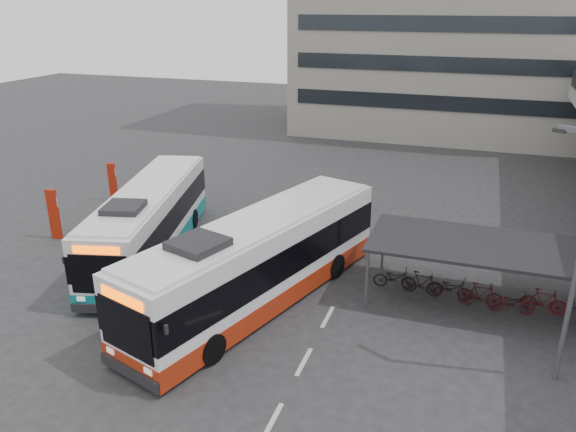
% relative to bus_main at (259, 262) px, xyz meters
% --- Properties ---
extents(ground, '(120.00, 120.00, 0.00)m').
position_rel_bus_main_xyz_m(ground, '(0.37, -0.26, -1.76)').
color(ground, '#28282B').
rests_on(ground, ground).
extents(bike_shelter, '(10.00, 4.00, 2.54)m').
position_rel_bus_main_xyz_m(bike_shelter, '(8.84, 2.74, -0.46)').
color(bike_shelter, '#595B60').
rests_on(bike_shelter, ground).
extents(road_markings, '(0.15, 7.60, 0.01)m').
position_rel_bus_main_xyz_m(road_markings, '(2.87, -3.26, -1.75)').
color(road_markings, beige).
rests_on(road_markings, ground).
extents(bus_main, '(6.48, 13.06, 3.79)m').
position_rel_bus_main_xyz_m(bus_main, '(0.00, 0.00, 0.00)').
color(bus_main, white).
rests_on(bus_main, ground).
extents(bus_teal, '(5.41, 12.12, 3.50)m').
position_rel_bus_main_xyz_m(bus_teal, '(-6.57, 2.66, -0.13)').
color(bus_teal, white).
rests_on(bus_teal, ground).
extents(pedestrian, '(0.48, 0.71, 1.92)m').
position_rel_bus_main_xyz_m(pedestrian, '(-6.79, 3.91, -0.80)').
color(pedestrian, black).
rests_on(pedestrian, ground).
extents(sign_totem_mid, '(0.56, 0.27, 2.59)m').
position_rel_bus_main_xyz_m(sign_totem_mid, '(-12.07, 2.60, -0.42)').
color(sign_totem_mid, '#A41E0A').
rests_on(sign_totem_mid, ground).
extents(sign_totem_north, '(0.50, 0.21, 2.31)m').
position_rel_bus_main_xyz_m(sign_totem_north, '(-12.81, 8.49, -0.57)').
color(sign_totem_north, '#A41E0A').
rests_on(sign_totem_north, ground).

